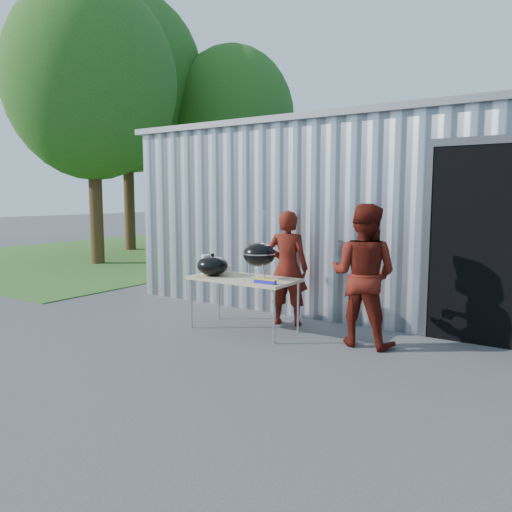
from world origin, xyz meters
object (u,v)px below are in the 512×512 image
Objects in this scene: folding_table at (244,280)px; person_cook at (287,268)px; person_bystander at (363,275)px; kettle_grill at (259,248)px.

folding_table is 0.72m from person_cook.
folding_table is at bearing 8.74° from person_bystander.
person_cook is 1.34m from person_bystander.
person_bystander reaches higher than folding_table.
person_cook is at bearing -15.62° from person_bystander.
person_cook is 0.94× the size of person_bystander.
person_bystander is at bearing 9.92° from folding_table.
person_bystander is at bearing 10.64° from kettle_grill.
folding_table is 1.60× the size of kettle_grill.
folding_table is at bearing -174.29° from kettle_grill.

